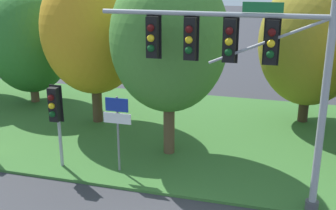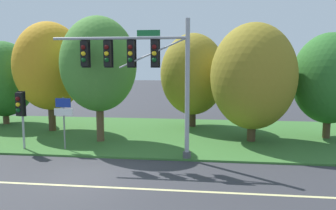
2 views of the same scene
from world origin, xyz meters
name	(u,v)px [view 1 (image 1 of 2)]	position (x,y,z in m)	size (l,w,h in m)	color
grass_verge	(213,134)	(0.00, 8.25, 0.05)	(48.00, 11.50, 0.10)	#386B2D
traffic_signal_mast	(245,61)	(1.73, 2.76, 4.57)	(6.75, 0.49, 6.63)	#9EA0A5
pedestrian_signal_near_kerb	(55,109)	(-4.83, 3.28, 2.35)	(0.46, 0.55, 3.11)	#9EA0A5
route_sign_post	(117,121)	(-2.63, 3.65, 1.99)	(1.02, 0.08, 2.79)	slate
tree_left_of_mast	(29,40)	(-10.29, 10.23, 3.50)	(4.50, 4.50, 6.23)	brown
tree_behind_signpost	(93,30)	(-5.60, 8.24, 4.47)	(4.70, 4.70, 7.32)	#4C3823
tree_mid_verge	(169,39)	(-1.33, 5.67, 4.60)	(4.37, 4.37, 7.25)	brown
tree_tall_centre	(310,43)	(3.87, 10.93, 3.89)	(4.67, 4.67, 6.71)	#423021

